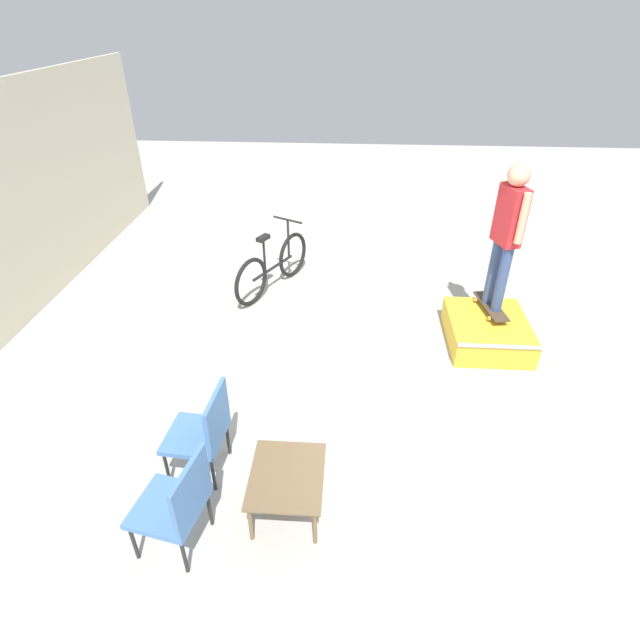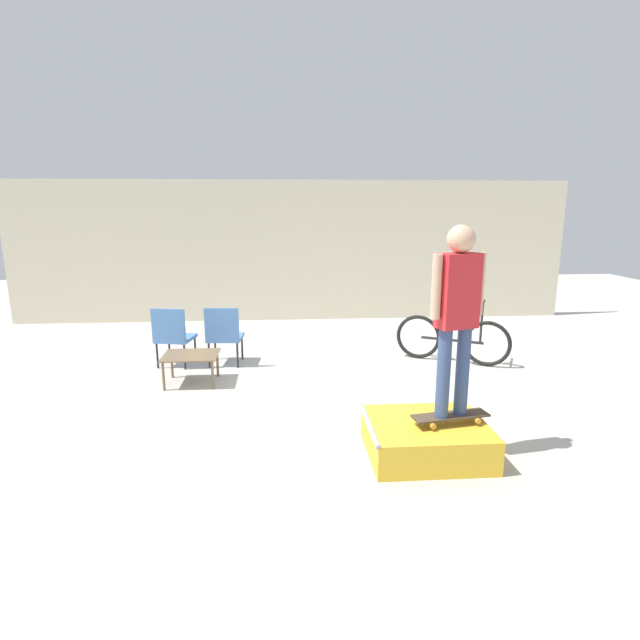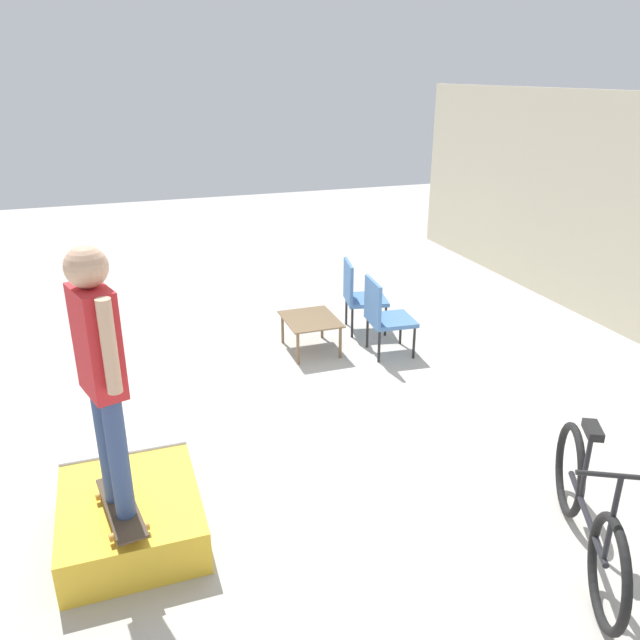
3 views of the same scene
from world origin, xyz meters
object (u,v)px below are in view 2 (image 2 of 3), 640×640
skate_ramp_box (426,438)px  patio_chair_left (173,334)px  bicycle (452,339)px  patio_chair_right (224,333)px  coffee_table (191,358)px  person_skater (457,305)px  skateboard_on_ramp (450,416)px

skate_ramp_box → patio_chair_left: (-3.11, 3.09, 0.35)m
patio_chair_left → bicycle: 4.39m
patio_chair_left → patio_chair_right: 0.78m
skate_ramp_box → patio_chair_right: bearing=127.1°
coffee_table → patio_chair_right: patio_chair_right is taller
person_skater → patio_chair_left: bearing=119.4°
bicycle → skateboard_on_ramp: bearing=-81.4°
coffee_table → skateboard_on_ramp: bearing=-38.7°
coffee_table → patio_chair_right: 0.90m
person_skater → patio_chair_right: person_skater is taller
person_skater → skate_ramp_box: bearing=149.1°
skate_ramp_box → coffee_table: coffee_table is taller
skateboard_on_ramp → patio_chair_right: 4.04m
person_skater → coffee_table: size_ratio=2.43×
skate_ramp_box → bicycle: 3.26m
skate_ramp_box → skateboard_on_ramp: (0.22, -0.05, 0.25)m
patio_chair_right → bicycle: 3.61m
skate_ramp_box → person_skater: size_ratio=0.65×
patio_chair_left → skateboard_on_ramp: bearing=148.2°
skate_ramp_box → patio_chair_right: 3.88m
skate_ramp_box → bicycle: bearing=66.9°
skate_ramp_box → skateboard_on_ramp: 0.34m
skate_ramp_box → patio_chair_left: 4.40m
skateboard_on_ramp → bicycle: (1.06, 3.04, -0.04)m
skateboard_on_ramp → bicycle: size_ratio=0.49×
person_skater → patio_chair_right: 4.17m
skate_ramp_box → skateboard_on_ramp: size_ratio=1.50×
patio_chair_right → patio_chair_left: bearing=4.7°
patio_chair_left → patio_chair_right: same height
skate_ramp_box → patio_chair_right: (-2.33, 3.09, 0.35)m
skate_ramp_box → patio_chair_right: size_ratio=1.26×
person_skater → bicycle: bearing=53.5°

